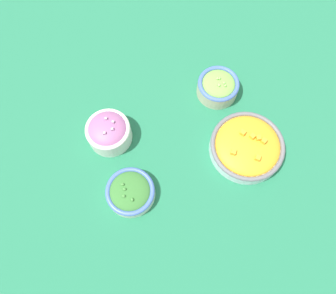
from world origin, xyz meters
name	(u,v)px	position (x,y,z in m)	size (l,w,h in m)	color
ground_plane	(168,151)	(0.00, 0.00, 0.00)	(3.00, 3.00, 0.00)	#23704C
bowl_lettuce	(218,86)	(-0.21, -0.07, 0.03)	(0.11, 0.11, 0.06)	beige
bowl_red_onion	(109,131)	(0.10, -0.12, 0.04)	(0.12, 0.12, 0.08)	silver
bowl_broccoli	(130,192)	(0.14, 0.04, 0.02)	(0.12, 0.12, 0.05)	silver
bowl_squash	(247,146)	(-0.17, 0.11, 0.02)	(0.19, 0.19, 0.06)	silver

